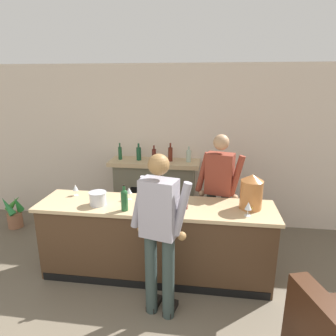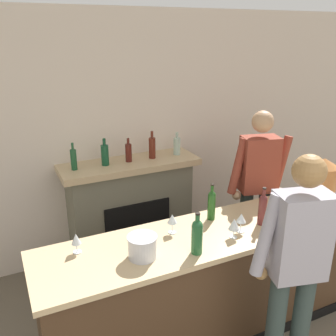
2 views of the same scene
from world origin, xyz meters
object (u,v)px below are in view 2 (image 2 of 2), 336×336
fireplace_stone (131,210)px  wine_bottle_cabernet_heavy (212,204)px  wine_bottle_burgundy_dark (197,235)px  wine_glass_by_dispenser (172,219)px  ice_bucket_steel (142,247)px  wine_glass_mid_counter (76,240)px  person_customer (295,268)px  wine_glass_back_row (241,219)px  wine_glass_front_right (336,200)px  copper_dispenser (322,180)px  wine_glass_front_left (234,224)px  wine_bottle_port_short (263,208)px  person_bartender (257,189)px

fireplace_stone → wine_bottle_cabernet_heavy: fireplace_stone is taller
wine_bottle_burgundy_dark → wine_glass_by_dispenser: size_ratio=1.97×
fireplace_stone → ice_bucket_steel: bearing=-106.6°
wine_glass_mid_counter → person_customer: bearing=-33.6°
wine_glass_back_row → person_customer: bearing=-87.6°
person_customer → wine_glass_front_right: person_customer is taller
wine_glass_mid_counter → wine_glass_back_row: (1.25, -0.26, 0.01)m
ice_bucket_steel → wine_glass_by_dispenser: size_ratio=1.32×
copper_dispenser → wine_glass_mid_counter: size_ratio=2.79×
person_customer → wine_bottle_burgundy_dark: bearing=136.5°
wine_glass_front_left → ice_bucket_steel: bearing=175.8°
person_customer → wine_bottle_cabernet_heavy: bearing=98.1°
ice_bucket_steel → wine_glass_front_left: (0.74, -0.05, 0.03)m
copper_dispenser → wine_glass_mid_counter: 2.27m
wine_bottle_port_short → wine_glass_front_right: 0.73m
person_bartender → wine_bottle_port_short: 0.73m
person_customer → wine_glass_mid_counter: size_ratio=11.87×
fireplace_stone → wine_bottle_cabernet_heavy: (0.30, -1.21, 0.53)m
ice_bucket_steel → wine_glass_front_right: (1.80, -0.07, 0.03)m
person_bartender → wine_glass_back_row: 0.90m
wine_glass_mid_counter → wine_glass_front_right: wine_glass_front_right is taller
wine_bottle_port_short → copper_dispenser: bearing=8.9°
person_customer → wine_bottle_port_short: 0.66m
copper_dispenser → wine_glass_front_left: (-1.12, -0.20, -0.10)m
wine_glass_front_right → wine_bottle_port_short: bearing=172.1°
wine_glass_by_dispenser → wine_bottle_cabernet_heavy: bearing=9.6°
person_bartender → ice_bucket_steel: (-1.49, -0.62, 0.07)m
copper_dispenser → wine_glass_mid_counter: bearing=177.2°
copper_dispenser → wine_glass_by_dispenser: bearing=177.5°
wine_bottle_burgundy_dark → wine_glass_mid_counter: bearing=154.2°
fireplace_stone → wine_glass_by_dispenser: fireplace_stone is taller
wine_bottle_burgundy_dark → wine_glass_by_dispenser: (-0.03, 0.33, -0.03)m
wine_bottle_cabernet_heavy → wine_glass_by_dispenser: 0.41m
wine_bottle_port_short → wine_glass_mid_counter: size_ratio=2.15×
person_customer → person_bartender: (0.62, 1.20, -0.00)m
copper_dispenser → wine_glass_back_row: size_ratio=2.69×
wine_glass_back_row → wine_glass_front_right: wine_glass_front_right is taller
wine_bottle_port_short → wine_glass_mid_counter: bearing=171.1°
person_bartender → wine_glass_front_right: bearing=-65.9°
wine_glass_front_right → wine_bottle_burgundy_dark: bearing=-178.2°
wine_bottle_burgundy_dark → wine_glass_front_left: 0.37m
copper_dispenser → wine_glass_mid_counter: (-2.26, 0.11, -0.11)m
wine_glass_mid_counter → wine_glass_back_row: bearing=-11.7°
person_customer → wine_glass_back_row: (-0.02, 0.59, 0.10)m
wine_glass_back_row → wine_glass_front_right: bearing=-4.4°
ice_bucket_steel → wine_glass_by_dispenser: bearing=32.4°
fireplace_stone → ice_bucket_steel: size_ratio=6.96×
wine_bottle_port_short → wine_glass_front_right: wine_bottle_port_short is taller
wine_glass_by_dispenser → person_bartender: bearing=19.1°
copper_dispenser → wine_bottle_cabernet_heavy: bearing=173.2°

